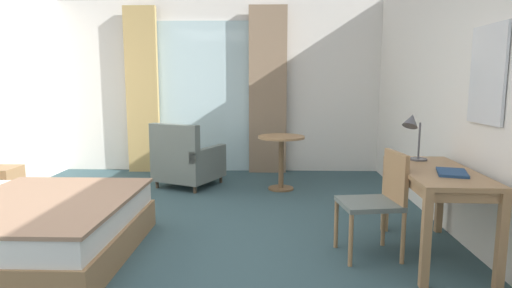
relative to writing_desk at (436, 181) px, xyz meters
name	(u,v)px	position (x,y,z in m)	size (l,w,h in m)	color
ground	(173,263)	(-2.19, -0.11, -0.70)	(5.76, 7.65, 0.10)	#334C51
wall_back	(220,87)	(-2.19, 3.45, 0.71)	(5.36, 0.12, 2.72)	silver
wall_right	(503,95)	(0.43, -0.11, 0.71)	(0.12, 7.25, 2.72)	silver
balcony_glass_door	(206,97)	(-2.41, 3.37, 0.55)	(1.55, 0.02, 2.39)	silver
curtain_panel_left	(142,91)	(-3.40, 3.27, 0.66)	(0.50, 0.10, 2.61)	tan
curtain_panel_right	(268,91)	(-1.41, 3.27, 0.66)	(0.59, 0.10, 2.61)	#897056
writing_desk	(436,181)	(0.00, 0.00, 0.00)	(0.61, 1.24, 0.74)	#9E754C
desk_chair	(379,197)	(-0.47, 0.00, -0.14)	(0.53, 0.49, 0.89)	slate
desk_lamp	(413,128)	(-0.11, 0.31, 0.41)	(0.29, 0.30, 0.48)	#4C4C51
closed_book	(452,173)	(0.05, -0.17, 0.11)	(0.21, 0.31, 0.02)	navy
armchair_by_window	(187,162)	(-2.53, 2.31, -0.30)	(1.00, 1.02, 0.90)	slate
round_cafe_table	(281,150)	(-1.22, 2.18, -0.11)	(0.63, 0.63, 0.73)	#9E754C
wall_mirror	(487,75)	(0.35, 0.00, 0.87)	(0.02, 0.54, 0.79)	silver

